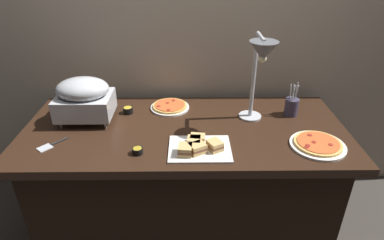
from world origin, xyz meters
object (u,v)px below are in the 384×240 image
Objects in this scene: pizza_plate_center at (170,107)px; sandwich_platter at (198,147)px; pizza_plate_front at (318,144)px; heat_lamp at (261,60)px; sauce_cup_near at (138,151)px; sauce_cup_far at (128,110)px; utensil_holder at (292,106)px; chafing_dish at (84,97)px; serving_spatula at (52,145)px.

pizza_plate_center is 0.77× the size of sandwich_platter.
heat_lamp is at bearing 147.39° from pizza_plate_front.
sandwich_platter is at bearing -177.23° from pizza_plate_front.
sauce_cup_near is 0.90× the size of sauce_cup_far.
sandwich_platter reaches higher than pizza_plate_front.
utensil_holder is at bearing 24.86° from sauce_cup_near.
chafing_dish is at bearing 166.87° from pizza_plate_front.
pizza_plate_front is 0.96m from sauce_cup_near.
utensil_holder is 1.43m from serving_spatula.
sauce_cup_far is at bearing 21.48° from chafing_dish.
chafing_dish is 1.27m from utensil_holder.
heat_lamp is 3.60× the size of serving_spatula.
sauce_cup_far is 0.51m from serving_spatula.
pizza_plate_center is 4.02× the size of sauce_cup_far.
serving_spatula is at bearing -133.48° from sauce_cup_far.
sandwich_platter is 5.21× the size of sauce_cup_far.
utensil_holder reaches higher than sandwich_platter.
heat_lamp is 9.46× the size of sauce_cup_near.
sauce_cup_far is (-0.12, 0.46, 0.00)m from sauce_cup_near.
utensil_holder is at bearing 33.62° from sandwich_platter.
chafing_dish is 0.54m from pizza_plate_center.
heat_lamp is (1.01, -0.11, 0.26)m from chafing_dish.
sauce_cup_far is at bearing 46.52° from serving_spatula.
sandwich_platter is (-0.33, -0.23, -0.39)m from heat_lamp.
heat_lamp is 1.64× the size of sandwich_platter.
utensil_holder is (1.03, -0.03, 0.04)m from sauce_cup_far.
sauce_cup_far is at bearing 165.39° from heat_lamp.
utensil_holder is (0.60, 0.40, 0.04)m from sandwich_platter.
heat_lamp reaches higher than chafing_dish.
sauce_cup_far is 0.30× the size of utensil_holder.
serving_spatula is (-0.79, 0.06, -0.02)m from sandwich_platter.
utensil_holder is at bearing 32.54° from heat_lamp.
serving_spatula is (-0.35, -0.37, -0.02)m from sauce_cup_far.
sandwich_platter reaches higher than pizza_plate_center.
chafing_dish is 0.76m from sandwich_platter.
sauce_cup_near is at bearing -176.57° from pizza_plate_front.
sauce_cup_near is at bearing -10.10° from serving_spatula.
utensil_holder reaches higher than sauce_cup_far.
chafing_dish is 1.53× the size of utensil_holder.
sandwich_platter is 0.72m from utensil_holder.
heat_lamp is at bearing 8.62° from serving_spatula.
heat_lamp is 0.89m from sauce_cup_far.
sandwich_platter is 1.54× the size of utensil_holder.
pizza_plate_front is 1.98× the size of serving_spatula.
chafing_dish is 2.18× the size of serving_spatula.
pizza_plate_center is at bearing 13.81° from sauce_cup_far.
pizza_plate_center is 0.54m from sauce_cup_near.
sauce_cup_near is at bearing -158.55° from heat_lamp.
chafing_dish reaches higher than serving_spatula.
sauce_cup_near is at bearing -74.96° from sauce_cup_far.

